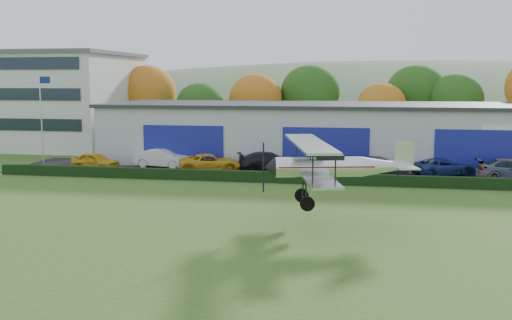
% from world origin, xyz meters
% --- Properties ---
extents(ground, '(300.00, 300.00, 0.00)m').
position_xyz_m(ground, '(0.00, 0.00, 0.00)').
color(ground, '#30611E').
rests_on(ground, ground).
extents(apron, '(48.00, 9.00, 0.05)m').
position_xyz_m(apron, '(3.00, 21.00, 0.03)').
color(apron, black).
rests_on(apron, ground).
extents(hedge, '(46.00, 0.60, 0.80)m').
position_xyz_m(hedge, '(3.00, 16.20, 0.40)').
color(hedge, black).
rests_on(hedge, ground).
extents(hangar, '(40.60, 12.60, 5.30)m').
position_xyz_m(hangar, '(5.00, 27.98, 2.66)').
color(hangar, '#B2B7BC').
rests_on(hangar, ground).
extents(office_block, '(20.60, 15.60, 10.40)m').
position_xyz_m(office_block, '(-28.00, 35.00, 5.21)').
color(office_block, silver).
rests_on(office_block, ground).
extents(flagpole, '(1.05, 0.10, 8.00)m').
position_xyz_m(flagpole, '(-19.88, 22.00, 4.78)').
color(flagpole, silver).
rests_on(flagpole, ground).
extents(tree_belt, '(75.70, 13.22, 10.12)m').
position_xyz_m(tree_belt, '(0.85, 40.62, 5.61)').
color(tree_belt, '#3D2614').
rests_on(tree_belt, ground).
extents(distant_hills, '(430.00, 196.00, 56.00)m').
position_xyz_m(distant_hills, '(-4.38, 140.00, -13.05)').
color(distant_hills, '#4C6642').
rests_on(distant_hills, ground).
extents(car_0, '(4.36, 2.44, 1.40)m').
position_xyz_m(car_0, '(-13.76, 19.36, 0.75)').
color(car_0, gold).
rests_on(car_0, apron).
extents(car_1, '(4.92, 2.30, 1.56)m').
position_xyz_m(car_1, '(-8.68, 21.36, 0.83)').
color(car_1, silver).
rests_on(car_1, apron).
extents(car_2, '(5.57, 3.81, 1.42)m').
position_xyz_m(car_2, '(-4.14, 20.11, 0.76)').
color(car_2, gold).
rests_on(car_2, apron).
extents(car_3, '(5.56, 3.62, 1.50)m').
position_xyz_m(car_3, '(0.46, 21.56, 0.80)').
color(car_3, black).
rests_on(car_3, apron).
extents(car_4, '(4.92, 3.21, 1.56)m').
position_xyz_m(car_4, '(4.87, 19.45, 0.83)').
color(car_4, gold).
rests_on(car_4, apron).
extents(car_5, '(4.58, 1.98, 1.47)m').
position_xyz_m(car_5, '(9.29, 20.04, 0.78)').
color(car_5, black).
rests_on(car_5, apron).
extents(car_6, '(5.31, 4.05, 1.34)m').
position_xyz_m(car_6, '(14.16, 21.39, 0.72)').
color(car_6, navy).
rests_on(car_6, apron).
extents(biplane, '(7.78, 8.85, 3.29)m').
position_xyz_m(biplane, '(6.33, 4.31, 3.18)').
color(biplane, silver).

